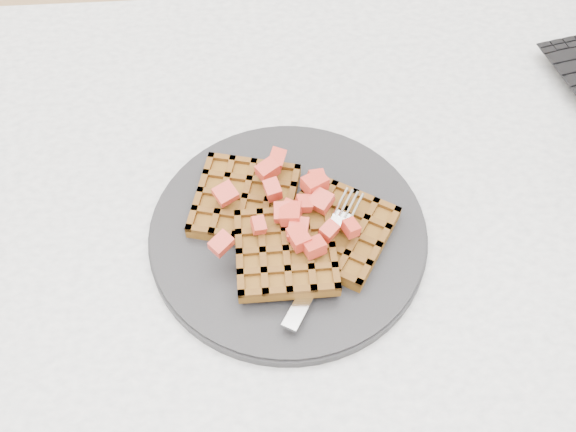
{
  "coord_description": "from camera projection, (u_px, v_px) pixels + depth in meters",
  "views": [
    {
      "loc": [
        -0.13,
        -0.4,
        1.35
      ],
      "look_at": [
        -0.1,
        -0.03,
        0.79
      ],
      "focal_mm": 40.0,
      "sensor_mm": 36.0,
      "label": 1
    }
  ],
  "objects": [
    {
      "name": "plate",
      "position": [
        288.0,
        232.0,
        0.7
      ],
      "size": [
        0.3,
        0.3,
        0.02
      ],
      "primitive_type": "cylinder",
      "color": "black",
      "rests_on": "table"
    },
    {
      "name": "waffles",
      "position": [
        288.0,
        226.0,
        0.68
      ],
      "size": [
        0.23,
        0.19,
        0.03
      ],
      "color": "brown",
      "rests_on": "plate"
    },
    {
      "name": "fork",
      "position": [
        328.0,
        253.0,
        0.67
      ],
      "size": [
        0.11,
        0.17,
        0.02
      ],
      "primitive_type": null,
      "rotation": [
        0.0,
        0.0,
        -0.51
      ],
      "color": "silver",
      "rests_on": "plate"
    },
    {
      "name": "strawberry_pile",
      "position": [
        288.0,
        208.0,
        0.66
      ],
      "size": [
        0.15,
        0.15,
        0.02
      ],
      "primitive_type": null,
      "color": "#9F170D",
      "rests_on": "waffles"
    },
    {
      "name": "ground",
      "position": [
        336.0,
        415.0,
        1.35
      ],
      "size": [
        4.0,
        4.0,
        0.0
      ],
      "primitive_type": "plane",
      "color": "tan",
      "rests_on": "ground"
    },
    {
      "name": "table",
      "position": [
        366.0,
        263.0,
        0.82
      ],
      "size": [
        1.2,
        0.8,
        0.75
      ],
      "color": "silver",
      "rests_on": "ground"
    }
  ]
}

